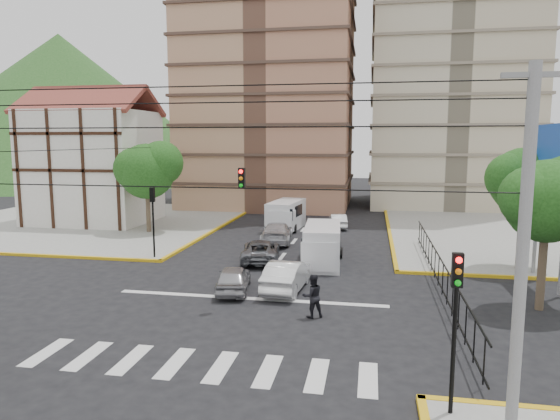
% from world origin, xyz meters
% --- Properties ---
extents(ground, '(160.00, 160.00, 0.00)m').
position_xyz_m(ground, '(0.00, 0.00, 0.00)').
color(ground, black).
rests_on(ground, ground).
extents(sidewalk_nw, '(26.00, 26.00, 0.15)m').
position_xyz_m(sidewalk_nw, '(-20.00, 20.00, 0.07)').
color(sidewalk_nw, gray).
rests_on(sidewalk_nw, ground).
extents(crosswalk_stripes, '(12.00, 2.40, 0.01)m').
position_xyz_m(crosswalk_stripes, '(0.00, -6.00, 0.01)').
color(crosswalk_stripes, silver).
rests_on(crosswalk_stripes, ground).
extents(stop_line, '(13.00, 0.40, 0.01)m').
position_xyz_m(stop_line, '(0.00, 1.20, 0.01)').
color(stop_line, silver).
rests_on(stop_line, ground).
extents(tudor_building, '(10.80, 8.05, 12.23)m').
position_xyz_m(tudor_building, '(-19.00, 20.00, 5.25)').
color(tudor_building, silver).
rests_on(tudor_building, ground).
extents(distant_hill, '(70.00, 70.00, 28.00)m').
position_xyz_m(distant_hill, '(-55.00, 70.00, 14.00)').
color(distant_hill, '#21521B').
rests_on(distant_hill, ground).
extents(park_fence, '(0.10, 22.50, 1.66)m').
position_xyz_m(park_fence, '(9.00, 4.50, 0.00)').
color(park_fence, black).
rests_on(park_fence, ground).
extents(billboard, '(0.36, 6.20, 8.10)m').
position_xyz_m(billboard, '(14.45, 6.00, 6.00)').
color(billboard, slate).
rests_on(billboard, ground).
extents(tree_park_a, '(4.41, 3.60, 6.83)m').
position_xyz_m(tree_park_a, '(13.08, 2.01, 5.01)').
color(tree_park_a, '#473828').
rests_on(tree_park_a, ground).
extents(tree_park_c, '(4.65, 3.80, 7.25)m').
position_xyz_m(tree_park_c, '(14.09, 9.01, 5.34)').
color(tree_park_c, '#473828').
rests_on(tree_park_c, ground).
extents(tree_tudor, '(5.39, 4.40, 7.43)m').
position_xyz_m(tree_tudor, '(-11.90, 16.01, 5.22)').
color(tree_tudor, '#473828').
rests_on(tree_tudor, ground).
extents(traffic_light_se, '(0.28, 0.22, 4.40)m').
position_xyz_m(traffic_light_se, '(7.80, -7.80, 3.11)').
color(traffic_light_se, black).
rests_on(traffic_light_se, ground).
extents(traffic_light_nw, '(0.28, 0.22, 4.40)m').
position_xyz_m(traffic_light_nw, '(-7.80, 7.80, 3.11)').
color(traffic_light_nw, black).
rests_on(traffic_light_nw, ground).
extents(traffic_light_hanging, '(18.00, 9.12, 0.92)m').
position_xyz_m(traffic_light_hanging, '(0.00, -2.04, 5.90)').
color(traffic_light_hanging, black).
rests_on(traffic_light_hanging, ground).
extents(utility_pole_se, '(1.40, 0.28, 9.00)m').
position_xyz_m(utility_pole_se, '(9.00, -9.00, 4.77)').
color(utility_pole_se, slate).
rests_on(utility_pole_se, ground).
extents(van_right_lane, '(2.40, 5.40, 2.38)m').
position_xyz_m(van_right_lane, '(2.74, 8.21, 1.16)').
color(van_right_lane, silver).
rests_on(van_right_lane, ground).
extents(van_left_lane, '(2.71, 5.54, 2.40)m').
position_xyz_m(van_left_lane, '(-1.44, 19.65, 1.17)').
color(van_left_lane, silver).
rests_on(van_left_lane, ground).
extents(car_silver_front_left, '(2.18, 4.07, 1.31)m').
position_xyz_m(car_silver_front_left, '(-1.05, 2.17, 0.66)').
color(car_silver_front_left, '#A2A2A7').
rests_on(car_silver_front_left, ground).
extents(car_white_front_right, '(1.94, 4.71, 1.52)m').
position_xyz_m(car_white_front_right, '(1.51, 2.87, 0.76)').
color(car_white_front_right, white).
rests_on(car_white_front_right, ground).
extents(car_grey_mid_left, '(3.01, 5.14, 1.34)m').
position_xyz_m(car_grey_mid_left, '(-1.08, 8.50, 0.67)').
color(car_grey_mid_left, slate).
rests_on(car_grey_mid_left, ground).
extents(car_silver_rear_left, '(2.65, 5.41, 1.51)m').
position_xyz_m(car_silver_rear_left, '(-1.16, 14.23, 0.76)').
color(car_silver_rear_left, silver).
rests_on(car_silver_rear_left, ground).
extents(car_darkgrey_mid_right, '(1.51, 3.63, 1.23)m').
position_xyz_m(car_darkgrey_mid_right, '(2.57, 13.39, 0.61)').
color(car_darkgrey_mid_right, '#232325').
rests_on(car_darkgrey_mid_right, ground).
extents(car_white_rear_right, '(1.84, 3.86, 1.22)m').
position_xyz_m(car_white_rear_right, '(2.83, 21.29, 0.61)').
color(car_white_rear_right, white).
rests_on(car_white_rear_right, ground).
extents(pedestrian_crosswalk, '(1.12, 1.03, 1.86)m').
position_xyz_m(pedestrian_crosswalk, '(3.23, -0.78, 0.93)').
color(pedestrian_crosswalk, black).
rests_on(pedestrian_crosswalk, ground).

